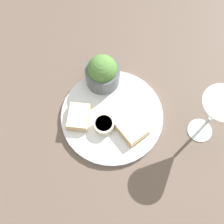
{
  "coord_description": "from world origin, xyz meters",
  "views": [
    {
      "loc": [
        0.29,
        -0.07,
        0.73
      ],
      "look_at": [
        0.0,
        0.0,
        0.03
      ],
      "focal_mm": 45.0,
      "sensor_mm": 36.0,
      "label": 1
    }
  ],
  "objects_px": {
    "cheese_toast_far": "(79,117)",
    "sauce_ramekin": "(104,125)",
    "salad_bowl": "(102,72)",
    "wine_glass": "(216,112)",
    "cheese_toast_near": "(131,127)"
  },
  "relations": [
    {
      "from": "cheese_toast_far",
      "to": "salad_bowl",
      "type": "bearing_deg",
      "value": 138.75
    },
    {
      "from": "salad_bowl",
      "to": "sauce_ramekin",
      "type": "distance_m",
      "value": 0.15
    },
    {
      "from": "sauce_ramekin",
      "to": "cheese_toast_near",
      "type": "height_order",
      "value": "same"
    },
    {
      "from": "cheese_toast_near",
      "to": "wine_glass",
      "type": "bearing_deg",
      "value": 76.68
    },
    {
      "from": "salad_bowl",
      "to": "cheese_toast_near",
      "type": "distance_m",
      "value": 0.17
    },
    {
      "from": "sauce_ramekin",
      "to": "salad_bowl",
      "type": "bearing_deg",
      "value": 168.84
    },
    {
      "from": "sauce_ramekin",
      "to": "cheese_toast_near",
      "type": "relative_size",
      "value": 0.53
    },
    {
      "from": "salad_bowl",
      "to": "wine_glass",
      "type": "relative_size",
      "value": 0.54
    },
    {
      "from": "cheese_toast_far",
      "to": "wine_glass",
      "type": "bearing_deg",
      "value": 71.26
    },
    {
      "from": "salad_bowl",
      "to": "cheese_toast_near",
      "type": "bearing_deg",
      "value": 13.55
    },
    {
      "from": "wine_glass",
      "to": "cheese_toast_far",
      "type": "bearing_deg",
      "value": -108.74
    },
    {
      "from": "salad_bowl",
      "to": "wine_glass",
      "type": "bearing_deg",
      "value": 47.31
    },
    {
      "from": "cheese_toast_far",
      "to": "sauce_ramekin",
      "type": "bearing_deg",
      "value": 57.45
    },
    {
      "from": "wine_glass",
      "to": "sauce_ramekin",
      "type": "bearing_deg",
      "value": -104.95
    },
    {
      "from": "salad_bowl",
      "to": "sauce_ramekin",
      "type": "height_order",
      "value": "salad_bowl"
    }
  ]
}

